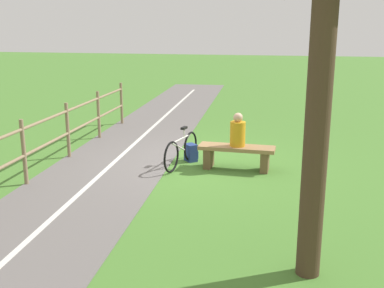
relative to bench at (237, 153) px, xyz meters
The scene contains 9 objects.
ground_plane 1.07m from the bench, 12.38° to the right, with size 80.00×80.00×0.00m, color #477A2D.
paved_path 4.54m from the bench, 56.65° to the left, with size 2.54×36.00×0.02m, color #66605E.
path_centre_line 4.54m from the bench, 56.65° to the left, with size 0.10×32.00×0.00m, color silver.
bench is the anchor object (origin of this frame).
person_seated 0.47m from the bench, behind, with size 0.33×0.33×0.71m.
bicycle 1.20m from the bench, ahead, with size 0.37×1.63×0.85m.
backpack 1.16m from the bench, 20.11° to the right, with size 0.35×0.35×0.39m.
fence_roadside 4.29m from the bench, 26.03° to the left, with size 0.59×11.77×1.29m.
tree_far_right 4.64m from the bench, 108.87° to the left, with size 1.17×1.17×4.04m.
Camera 1 is at (-2.11, 9.72, 2.98)m, focal length 43.43 mm.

